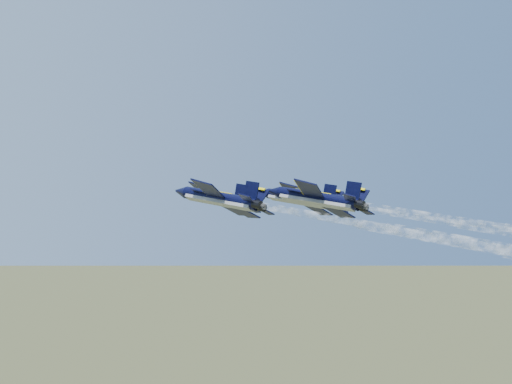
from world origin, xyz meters
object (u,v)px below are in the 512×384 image
jet_right (299,199)px  jet_slot (316,198)px  jet_lead (213,199)px  jet_left (218,198)px

jet_right → jet_slot: (-7.32, -13.87, 0.00)m
jet_lead → jet_slot: size_ratio=1.00×
jet_left → jet_right: (19.46, 6.92, 0.00)m
jet_lead → jet_left: same height
jet_lead → jet_right: size_ratio=1.00×
jet_lead → jet_right: 14.48m
jet_left → jet_right: size_ratio=1.00×
jet_slot → jet_left: bearing=131.9°
jet_lead → jet_left: (-6.32, -12.98, 0.00)m
jet_left → jet_slot: size_ratio=1.00×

